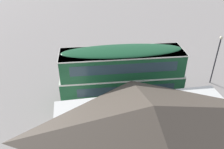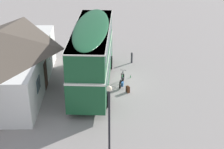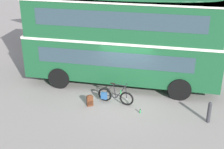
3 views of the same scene
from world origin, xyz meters
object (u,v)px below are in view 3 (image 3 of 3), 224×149
object	(u,v)px
backpack_on_ground	(90,100)
kerb_bollard	(209,112)
double_decker_bus	(122,36)
touring_bicycle	(114,96)
water_bottle_green_metal	(140,111)

from	to	relation	value
backpack_on_ground	kerb_bollard	xyz separation A→B (m)	(5.27, -0.47, 0.22)
double_decker_bus	backpack_on_ground	distance (m)	3.69
double_decker_bus	kerb_bollard	size ratio (longest dim) A/B	10.16
touring_bicycle	water_bottle_green_metal	distance (m)	1.50
kerb_bollard	double_decker_bus	bearing A→B (deg)	143.55
double_decker_bus	touring_bicycle	distance (m)	3.16
backpack_on_ground	double_decker_bus	bearing A→B (deg)	67.46
double_decker_bus	water_bottle_green_metal	world-z (taller)	double_decker_bus
backpack_on_ground	water_bottle_green_metal	world-z (taller)	backpack_on_ground
touring_bicycle	water_bottle_green_metal	size ratio (longest dim) A/B	8.43
double_decker_bus	kerb_bollard	bearing A→B (deg)	-36.45
water_bottle_green_metal	kerb_bollard	xyz separation A→B (m)	(2.90, -0.20, 0.40)
backpack_on_ground	water_bottle_green_metal	bearing A→B (deg)	-6.53
double_decker_bus	backpack_on_ground	world-z (taller)	double_decker_bus
water_bottle_green_metal	double_decker_bus	bearing A→B (deg)	113.91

